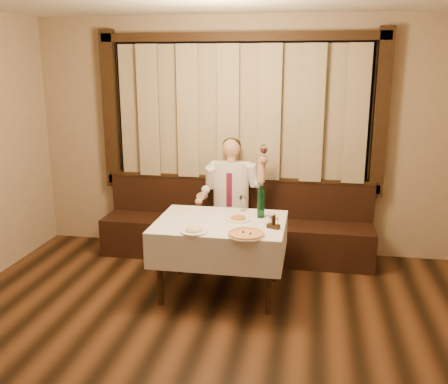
% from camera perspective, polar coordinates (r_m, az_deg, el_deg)
% --- Properties ---
extents(room, '(5.01, 6.01, 2.81)m').
position_cam_1_polar(room, '(4.03, -2.34, 3.60)').
color(room, black).
rests_on(room, ground).
extents(banquette, '(3.20, 0.61, 0.94)m').
position_cam_1_polar(banquette, '(6.01, 1.39, -4.42)').
color(banquette, black).
rests_on(banquette, ground).
extents(dining_table, '(1.27, 0.97, 0.76)m').
position_cam_1_polar(dining_table, '(4.94, -0.41, -4.50)').
color(dining_table, black).
rests_on(dining_table, ground).
extents(pizza, '(0.34, 0.34, 0.04)m').
position_cam_1_polar(pizza, '(4.50, 2.56, -4.82)').
color(pizza, white).
rests_on(pizza, dining_table).
extents(pasta_red, '(0.25, 0.25, 0.08)m').
position_cam_1_polar(pasta_red, '(4.93, 1.65, -2.83)').
color(pasta_red, white).
rests_on(pasta_red, dining_table).
extents(pasta_cream, '(0.26, 0.26, 0.09)m').
position_cam_1_polar(pasta_cream, '(4.59, -3.43, -4.16)').
color(pasta_cream, white).
rests_on(pasta_cream, dining_table).
extents(green_bottle, '(0.08, 0.08, 0.35)m').
position_cam_1_polar(green_bottle, '(5.00, 4.25, -1.29)').
color(green_bottle, '#0D3F1E').
rests_on(green_bottle, dining_table).
extents(table_wine_glass, '(0.07, 0.07, 0.18)m').
position_cam_1_polar(table_wine_glass, '(5.20, 2.16, -0.76)').
color(table_wine_glass, white).
rests_on(table_wine_glass, dining_table).
extents(cruet_caddy, '(0.13, 0.10, 0.13)m').
position_cam_1_polar(cruet_caddy, '(4.71, 5.66, -3.62)').
color(cruet_caddy, black).
rests_on(cruet_caddy, dining_table).
extents(seated_man, '(0.79, 0.59, 1.43)m').
position_cam_1_polar(seated_man, '(5.78, 0.76, 0.17)').
color(seated_man, black).
rests_on(seated_man, ground).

